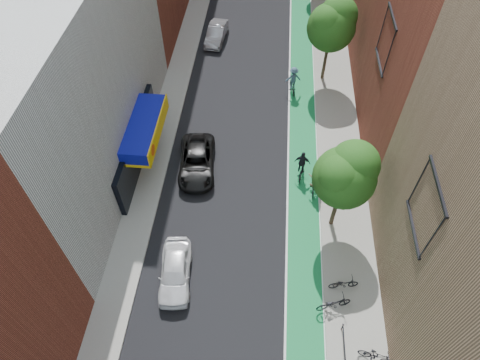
% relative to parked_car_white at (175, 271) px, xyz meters
% --- Properties ---
extents(bike_lane, '(2.00, 68.00, 0.01)m').
position_rel_parked_car_white_xyz_m(bike_lane, '(7.00, 20.20, -0.69)').
color(bike_lane, '#15783A').
rests_on(bike_lane, ground).
extents(sidewalk_left, '(2.00, 68.00, 0.15)m').
position_rel_parked_car_white_xyz_m(sidewalk_left, '(-3.00, 20.20, -0.62)').
color(sidewalk_left, gray).
rests_on(sidewalk_left, ground).
extents(sidewalk_right, '(3.00, 68.00, 0.15)m').
position_rel_parked_car_white_xyz_m(sidewalk_right, '(9.50, 20.20, -0.62)').
color(sidewalk_right, gray).
rests_on(sidewalk_right, ground).
extents(building_left_white, '(8.00, 20.00, 12.00)m').
position_rel_parked_car_white_xyz_m(building_left_white, '(-8.00, 8.20, 5.31)').
color(building_left_white, silver).
rests_on(building_left_white, ground).
extents(tree_near, '(3.40, 3.36, 6.42)m').
position_rel_parked_car_white_xyz_m(tree_near, '(8.65, 4.22, 3.96)').
color(tree_near, '#332619').
rests_on(tree_near, ground).
extents(tree_mid, '(3.55, 3.53, 6.74)m').
position_rel_parked_car_white_xyz_m(tree_mid, '(8.65, 18.22, 4.20)').
color(tree_mid, '#332619').
rests_on(tree_mid, ground).
extents(parked_car_white, '(2.04, 4.20, 1.38)m').
position_rel_parked_car_white_xyz_m(parked_car_white, '(0.00, 0.00, 0.00)').
color(parked_car_white, white).
rests_on(parked_car_white, ground).
extents(parked_car_black, '(2.74, 5.09, 1.36)m').
position_rel_parked_car_white_xyz_m(parked_car_black, '(0.00, 7.93, -0.01)').
color(parked_car_black, black).
rests_on(parked_car_black, ground).
extents(parked_car_silver, '(1.78, 4.17, 1.34)m').
position_rel_parked_car_white_xyz_m(parked_car_silver, '(-0.51, 23.02, -0.02)').
color(parked_car_silver, gray).
rests_on(parked_car_silver, ground).
extents(cyclist_lane_near, '(0.93, 1.76, 2.14)m').
position_rel_parked_car_white_xyz_m(cyclist_lane_near, '(7.61, 6.82, 0.22)').
color(cyclist_lane_near, black).
rests_on(cyclist_lane_near, ground).
extents(cyclist_lane_mid, '(1.05, 1.85, 2.05)m').
position_rel_parked_car_white_xyz_m(cyclist_lane_mid, '(6.82, 7.92, 0.08)').
color(cyclist_lane_mid, black).
rests_on(cyclist_lane_mid, ground).
extents(cyclist_lane_far, '(1.31, 1.66, 2.18)m').
position_rel_parked_car_white_xyz_m(cyclist_lane_far, '(6.20, 16.46, 0.32)').
color(cyclist_lane_far, black).
rests_on(cyclist_lane_far, ground).
extents(parked_bike_near, '(1.98, 1.21, 0.98)m').
position_rel_parked_car_white_xyz_m(parked_bike_near, '(8.40, -1.08, -0.05)').
color(parked_bike_near, black).
rests_on(parked_bike_near, sidewalk_right).
extents(parked_bike_mid, '(1.84, 0.96, 1.06)m').
position_rel_parked_car_white_xyz_m(parked_bike_mid, '(10.28, -3.57, -0.01)').
color(parked_bike_mid, black).
rests_on(parked_bike_mid, sidewalk_right).
extents(parked_bike_far, '(1.68, 0.84, 0.84)m').
position_rel_parked_car_white_xyz_m(parked_bike_far, '(8.99, 0.10, -0.12)').
color(parked_bike_far, black).
rests_on(parked_bike_far, sidewalk_right).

